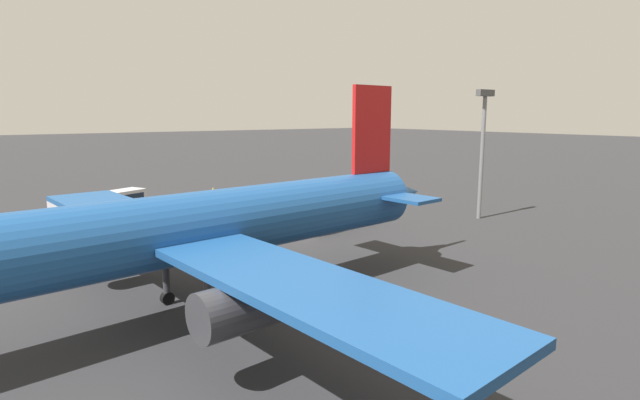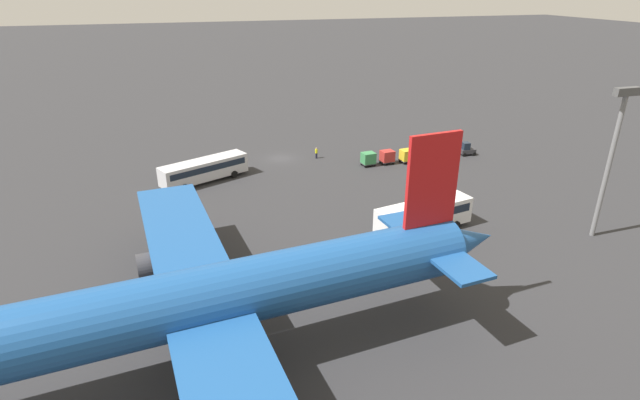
{
  "view_description": "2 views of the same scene",
  "coord_description": "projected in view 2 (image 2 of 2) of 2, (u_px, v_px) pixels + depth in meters",
  "views": [
    {
      "loc": [
        26.37,
        74.09,
        13.15
      ],
      "look_at": [
        -7.9,
        26.72,
        3.05
      ],
      "focal_mm": 28.0,
      "sensor_mm": 36.0,
      "label": 1
    },
    {
      "loc": [
        16.24,
        72.84,
        25.47
      ],
      "look_at": [
        1.21,
        24.61,
        3.32
      ],
      "focal_mm": 28.0,
      "sensor_mm": 36.0,
      "label": 2
    }
  ],
  "objects": [
    {
      "name": "ground_plane",
      "position": [
        281.0,
        158.0,
        78.35
      ],
      "size": [
        600.0,
        600.0,
        0.0
      ],
      "primitive_type": "plane",
      "color": "#2D2D30"
    },
    {
      "name": "airplane",
      "position": [
        182.0,
        306.0,
        32.95
      ],
      "size": [
        51.82,
        45.07,
        15.51
      ],
      "rotation": [
        0.0,
        0.0,
        0.09
      ],
      "color": "#1E5193",
      "rests_on": "ground"
    },
    {
      "name": "shuttle_bus_near",
      "position": [
        204.0,
        169.0,
        68.68
      ],
      "size": [
        12.49,
        7.59,
        3.07
      ],
      "rotation": [
        0.0,
        0.0,
        0.41
      ],
      "color": "silver",
      "rests_on": "ground"
    },
    {
      "name": "shuttle_bus_far",
      "position": [
        424.0,
        215.0,
        54.73
      ],
      "size": [
        11.85,
        4.77,
        3.37
      ],
      "rotation": [
        0.0,
        0.0,
        0.18
      ],
      "color": "white",
      "rests_on": "ground"
    },
    {
      "name": "baggage_tug",
      "position": [
        467.0,
        149.0,
        79.55
      ],
      "size": [
        2.49,
        1.79,
        2.1
      ],
      "rotation": [
        0.0,
        0.0,
        -0.07
      ],
      "color": "#333338",
      "rests_on": "ground"
    },
    {
      "name": "worker_person",
      "position": [
        316.0,
        153.0,
        78.11
      ],
      "size": [
        0.38,
        0.38,
        1.74
      ],
      "color": "#1E1E2D",
      "rests_on": "ground"
    },
    {
      "name": "cargo_cart_orange",
      "position": [
        444.0,
        152.0,
        77.53
      ],
      "size": [
        2.15,
        1.86,
        2.06
      ],
      "rotation": [
        0.0,
        0.0,
        0.1
      ],
      "color": "#38383D",
      "rests_on": "ground"
    },
    {
      "name": "cargo_cart_grey",
      "position": [
        424.0,
        153.0,
        77.23
      ],
      "size": [
        2.15,
        1.86,
        2.06
      ],
      "rotation": [
        0.0,
        0.0,
        0.1
      ],
      "color": "#38383D",
      "rests_on": "ground"
    },
    {
      "name": "cargo_cart_yellow",
      "position": [
        407.0,
        155.0,
        76.1
      ],
      "size": [
        2.15,
        1.86,
        2.06
      ],
      "rotation": [
        0.0,
        0.0,
        0.1
      ],
      "color": "#38383D",
      "rests_on": "ground"
    },
    {
      "name": "cargo_cart_red",
      "position": [
        387.0,
        156.0,
        75.6
      ],
      "size": [
        2.15,
        1.86,
        2.06
      ],
      "rotation": [
        0.0,
        0.0,
        0.1
      ],
      "color": "#38383D",
      "rests_on": "ground"
    },
    {
      "name": "cargo_cart_green",
      "position": [
        368.0,
        158.0,
        74.75
      ],
      "size": [
        2.15,
        1.86,
        2.06
      ],
      "rotation": [
        0.0,
        0.0,
        0.1
      ],
      "color": "#38383D",
      "rests_on": "ground"
    },
    {
      "name": "light_pole",
      "position": [
        613.0,
        148.0,
        50.62
      ],
      "size": [
        2.8,
        0.7,
        16.11
      ],
      "color": "slate",
      "rests_on": "ground"
    }
  ]
}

